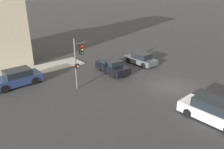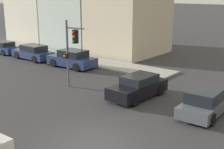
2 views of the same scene
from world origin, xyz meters
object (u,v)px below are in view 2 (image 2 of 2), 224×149
object	(u,v)px
crossing_car_1	(205,103)
parked_car_0	(72,59)
crossing_car_0	(138,87)
parked_car_1	(33,53)
traffic_signal	(71,45)
parked_car_2	(2,47)

from	to	relation	value
crossing_car_1	parked_car_0	distance (m)	13.77
crossing_car_0	crossing_car_1	bearing A→B (deg)	92.19
parked_car_0	parked_car_1	xyz separation A→B (m)	(-0.11, 5.29, -0.05)
parked_car_0	parked_car_1	size ratio (longest dim) A/B	0.96
crossing_car_0	parked_car_0	bearing A→B (deg)	-105.62
traffic_signal	crossing_car_0	bearing A→B (deg)	94.79
traffic_signal	parked_car_1	distance (m)	10.67
crossing_car_0	parked_car_2	size ratio (longest dim) A/B	0.91
traffic_signal	parked_car_0	bearing A→B (deg)	-142.57
crossing_car_1	parked_car_1	distance (m)	18.94
parked_car_0	crossing_car_0	bearing A→B (deg)	159.25
crossing_car_0	parked_car_2	distance (m)	19.85
crossing_car_0	parked_car_0	world-z (taller)	parked_car_0
parked_car_2	parked_car_0	bearing A→B (deg)	179.80
crossing_car_0	crossing_car_1	size ratio (longest dim) A/B	1.07
parked_car_1	parked_car_2	xyz separation A→B (m)	(-0.02, 5.32, -0.06)
crossing_car_0	parked_car_1	distance (m)	14.62
crossing_car_1	crossing_car_0	bearing A→B (deg)	87.23
crossing_car_1	parked_car_1	size ratio (longest dim) A/B	0.86
parked_car_1	parked_car_2	distance (m)	5.32
crossing_car_0	crossing_car_1	distance (m)	4.38
parked_car_0	parked_car_2	world-z (taller)	parked_car_0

